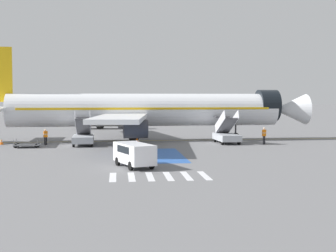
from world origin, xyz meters
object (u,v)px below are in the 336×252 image
Objects in this scene: boarding_stairs_forward at (226,135)px; boarding_stairs_aft at (83,136)px; fuel_tanker at (105,118)px; ground_crew_1 at (46,136)px; ground_crew_0 at (264,135)px; traffic_cone_1 at (137,141)px; traffic_cone_0 at (1,142)px; service_van_0 at (134,153)px; airliner at (140,110)px; baggage_cart at (27,145)px.

boarding_stairs_aft is (-15.91, -0.58, 0.00)m from boarding_stairs_forward.
ground_crew_1 is (-5.75, -26.13, -0.89)m from fuel_tanker.
traffic_cone_1 is (-13.96, 1.75, -0.73)m from ground_crew_0.
fuel_tanker is 15.62× the size of traffic_cone_1.
fuel_tanker is at bearing 67.15° from traffic_cone_0.
service_van_0 reaches higher than ground_crew_1.
boarding_stairs_forward is 7.70× the size of traffic_cone_1.
service_van_0 is at bearing -124.63° from boarding_stairs_forward.
traffic_cone_1 is at bearing -3.63° from traffic_cone_0.
ground_crew_0 is at bearing -4.74° from boarding_stairs_aft.
boarding_stairs_aft is at bearing 154.64° from ground_crew_0.
ground_crew_1 is at bearing 165.00° from boarding_stairs_aft.
airliner is 21.57m from service_van_0.
boarding_stairs_aft is at bearing 3.13° from fuel_tanker.
traffic_cone_1 is at bearing 6.10° from boarding_stairs_aft.
baggage_cart is 1.41× the size of ground_crew_0.
fuel_tanker is at bearing 116.24° from boarding_stairs_forward.
ground_crew_0 is at bearing -28.28° from ground_crew_1.
boarding_stairs_aft is 2.03× the size of baggage_cart.
traffic_cone_1 is (14.87, -0.94, 0.05)m from traffic_cone_0.
boarding_stairs_aft is 7.70× the size of traffic_cone_1.
ground_crew_0 is (25.45, 0.60, 0.82)m from baggage_cart.
airliner reaches higher than ground_crew_0.
service_van_0 is 1.79× the size of baggage_cart.
ground_crew_1 is at bearing 152.83° from ground_crew_0.
ground_crew_1 reaches higher than baggage_cart.
ground_crew_0 is at bearing -7.16° from traffic_cone_1.
boarding_stairs_aft is 0.49× the size of fuel_tanker.
service_van_0 is at bearing -145.49° from baggage_cart.
baggage_cart is at bearing -176.56° from boarding_stairs_forward.
ground_crew_1 is at bearing 179.40° from traffic_cone_1.
fuel_tanker reaches higher than ground_crew_1.
baggage_cart is at bearing -44.21° from traffic_cone_0.
boarding_stairs_forward is 30.11m from fuel_tanker.
airliner reaches higher than boarding_stairs_forward.
service_van_0 is (-10.99, -17.23, 0.11)m from boarding_stairs_forward.
traffic_cone_1 is at bearing -24.44° from ground_crew_1.
boarding_stairs_forward reaches higher than traffic_cone_0.
airliner reaches higher than traffic_cone_1.
boarding_stairs_forward is at bearing -1.47° from traffic_cone_1.
service_van_0 is 2.70× the size of ground_crew_1.
ground_crew_1 is at bearing -32.07° from baggage_cart.
fuel_tanker is (-4.72, 22.35, -1.80)m from airliner.
boarding_stairs_aft is 4.24m from ground_crew_1.
fuel_tanker is at bearing -170.19° from airliner.
traffic_cone_0 is at bearing 45.38° from baggage_cart.
ground_crew_1 is 2.97× the size of traffic_cone_0.
boarding_stairs_forward is 2.03× the size of baggage_cart.
ground_crew_0 reaches higher than service_van_0.
ground_crew_1 is 5.02m from traffic_cone_0.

